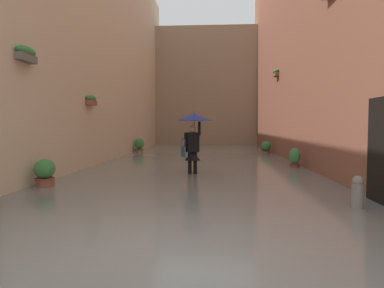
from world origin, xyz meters
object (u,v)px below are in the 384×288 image
(potted_plant_far_right, at_px, (45,174))
(potted_plant_mid_right, at_px, (139,146))
(potted_plant_far_left, at_px, (295,159))
(mooring_bollard, at_px, (358,195))
(person_wading, at_px, (193,130))
(potted_plant_near_left, at_px, (266,148))

(potted_plant_far_right, bearing_deg, potted_plant_mid_right, -89.85)
(potted_plant_far_left, bearing_deg, mooring_bollard, 87.72)
(potted_plant_far_right, bearing_deg, mooring_bollard, 165.25)
(potted_plant_mid_right, xyz_separation_m, mooring_bollard, (-6.87, 12.78, -0.14))
(person_wading, bearing_deg, potted_plant_near_left, -112.74)
(person_wading, xyz_separation_m, potted_plant_mid_right, (3.59, -8.49, -1.00))
(person_wading, relative_size, potted_plant_far_right, 2.57)
(potted_plant_far_right, distance_m, mooring_bollard, 7.08)
(potted_plant_near_left, relative_size, potted_plant_mid_right, 0.83)
(person_wading, height_order, potted_plant_far_left, person_wading)
(potted_plant_near_left, distance_m, mooring_bollard, 12.56)
(potted_plant_near_left, relative_size, mooring_bollard, 1.06)
(person_wading, bearing_deg, potted_plant_mid_right, -67.11)
(potted_plant_far_left, distance_m, mooring_bollard, 6.06)
(potted_plant_far_right, bearing_deg, person_wading, -145.11)
(person_wading, relative_size, mooring_bollard, 2.87)
(potted_plant_far_right, xyz_separation_m, potted_plant_mid_right, (0.03, -10.97, 0.07))
(potted_plant_near_left, bearing_deg, potted_plant_far_right, 56.85)
(potted_plant_near_left, relative_size, potted_plant_far_left, 0.93)
(person_wading, distance_m, mooring_bollard, 5.52)
(potted_plant_far_right, relative_size, mooring_bollard, 1.12)
(person_wading, bearing_deg, potted_plant_far_right, 34.89)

